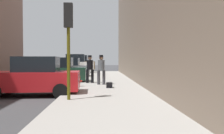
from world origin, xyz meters
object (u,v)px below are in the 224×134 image
at_px(fire_hydrant, 78,80).
at_px(parked_red_hatchback, 33,77).
at_px(pedestrian_with_fedora, 90,68).
at_px(duffel_bag, 109,85).
at_px(parked_gray_coupe, 67,68).
at_px(pedestrian_with_beanie, 101,68).
at_px(traffic_light, 68,30).
at_px(parked_white_van, 74,65).
at_px(parked_bronze_suv, 79,64).
at_px(parked_dark_green_sedan, 56,71).

bearing_deg(fire_hydrant, parked_red_hatchback, -125.92).
bearing_deg(fire_hydrant, pedestrian_with_fedora, 74.69).
bearing_deg(fire_hydrant, duffel_bag, -21.93).
bearing_deg(parked_gray_coupe, duffel_bag, -69.44).
distance_m(fire_hydrant, duffel_bag, 1.86).
bearing_deg(pedestrian_with_beanie, parked_red_hatchback, -131.24).
xyz_separation_m(traffic_light, pedestrian_with_beanie, (1.24, 5.60, -1.62)).
relative_size(parked_red_hatchback, parked_white_van, 0.92).
relative_size(parked_red_hatchback, fire_hydrant, 6.06).
distance_m(parked_white_van, parked_bronze_suv, 6.21).
height_order(parked_red_hatchback, parked_dark_green_sedan, same).
height_order(pedestrian_with_fedora, duffel_bag, pedestrian_with_fedora).
bearing_deg(parked_red_hatchback, traffic_light, -48.17).
height_order(fire_hydrant, pedestrian_with_fedora, pedestrian_with_fedora).
height_order(parked_white_van, pedestrian_with_beanie, parked_white_van).
xyz_separation_m(parked_red_hatchback, fire_hydrant, (1.80, 2.49, -0.35)).
distance_m(parked_gray_coupe, parked_white_van, 6.37).
bearing_deg(traffic_light, pedestrian_with_beanie, 77.52).
relative_size(parked_gray_coupe, fire_hydrant, 6.02).
relative_size(parked_dark_green_sedan, pedestrian_with_fedora, 2.37).
relative_size(parked_dark_green_sedan, pedestrian_with_beanie, 2.37).
xyz_separation_m(parked_red_hatchback, duffel_bag, (3.52, 1.80, -0.56)).
bearing_deg(duffel_bag, parked_red_hatchback, -152.89).
relative_size(pedestrian_with_fedora, pedestrian_with_beanie, 1.00).
distance_m(traffic_light, pedestrian_with_beanie, 5.96).
relative_size(parked_dark_green_sedan, parked_gray_coupe, 0.99).
height_order(fire_hydrant, duffel_bag, fire_hydrant).
bearing_deg(parked_red_hatchback, parked_white_van, 90.00).
distance_m(parked_red_hatchback, fire_hydrant, 3.09).
relative_size(pedestrian_with_beanie, duffel_bag, 4.04).
distance_m(parked_dark_green_sedan, duffel_bag, 5.33).
relative_size(parked_gray_coupe, parked_bronze_suv, 0.91).
height_order(parked_dark_green_sedan, parked_bronze_suv, parked_bronze_suv).
xyz_separation_m(parked_bronze_suv, fire_hydrant, (1.80, -21.26, -0.54)).
xyz_separation_m(parked_dark_green_sedan, parked_white_van, (-0.00, 11.78, 0.18)).
bearing_deg(parked_gray_coupe, parked_dark_green_sedan, -90.00).
bearing_deg(parked_bronze_suv, parked_gray_coupe, -90.00).
bearing_deg(parked_white_van, pedestrian_with_fedora, -79.66).
bearing_deg(parked_dark_green_sedan, pedestrian_with_fedora, -27.00).
distance_m(traffic_light, pedestrian_with_fedora, 6.84).
bearing_deg(traffic_light, parked_red_hatchback, 131.83).
relative_size(parked_gray_coupe, pedestrian_with_fedora, 2.39).
height_order(parked_gray_coupe, fire_hydrant, parked_gray_coupe).
relative_size(parked_dark_green_sedan, parked_white_van, 0.91).
bearing_deg(parked_white_van, parked_bronze_suv, 90.00).
height_order(parked_red_hatchback, parked_bronze_suv, parked_bronze_suv).
height_order(parked_white_van, duffel_bag, parked_white_van).
bearing_deg(parked_bronze_suv, parked_dark_green_sedan, -90.00).
xyz_separation_m(traffic_light, duffel_bag, (1.66, 3.87, -2.47)).
bearing_deg(parked_red_hatchback, parked_dark_green_sedan, 90.00).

